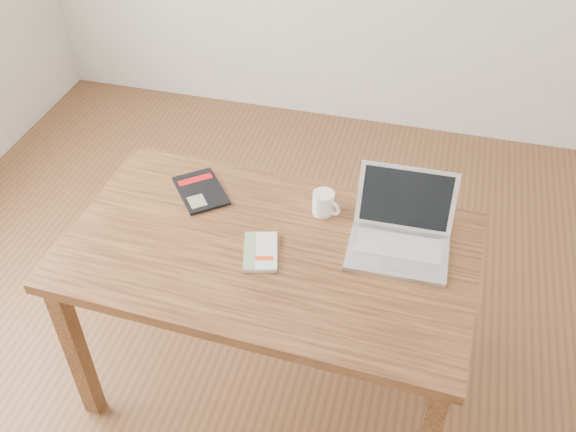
% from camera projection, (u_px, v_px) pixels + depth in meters
% --- Properties ---
extents(room, '(4.04, 4.04, 2.70)m').
position_uv_depth(room, '(252.00, 82.00, 1.76)').
color(room, brown).
rests_on(room, ground).
extents(desk, '(1.40, 0.84, 0.75)m').
position_uv_depth(desk, '(269.00, 266.00, 2.20)').
color(desk, brown).
rests_on(desk, ground).
extents(white_guidebook, '(0.15, 0.20, 0.02)m').
position_uv_depth(white_guidebook, '(260.00, 252.00, 2.11)').
color(white_guidebook, beige).
rests_on(white_guidebook, desk).
extents(black_guidebook, '(0.26, 0.27, 0.01)m').
position_uv_depth(black_guidebook, '(201.00, 191.00, 2.36)').
color(black_guidebook, black).
rests_on(black_guidebook, desk).
extents(laptop, '(0.34, 0.32, 0.22)m').
position_uv_depth(laptop, '(401.00, 233.00, 2.12)').
color(laptop, silver).
rests_on(laptop, desk).
extents(coffee_mug, '(0.11, 0.08, 0.08)m').
position_uv_depth(coffee_mug, '(324.00, 203.00, 2.25)').
color(coffee_mug, white).
rests_on(coffee_mug, desk).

